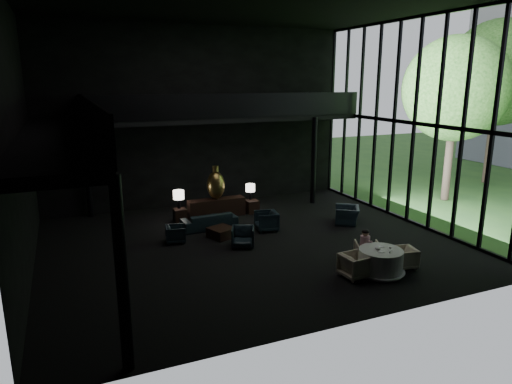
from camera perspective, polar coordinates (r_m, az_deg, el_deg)
name	(u,v)px	position (r m, az deg, el deg)	size (l,w,h in m)	color
floor	(251,244)	(16.28, -0.66, -6.46)	(14.00, 12.00, 0.02)	black
ceiling	(250,3)	(15.44, -0.75, 22.59)	(14.00, 12.00, 0.02)	black
wall_back	(200,117)	(21.01, -7.00, 9.25)	(14.00, 0.04, 8.00)	black
wall_front	(355,159)	(10.11, 12.33, 4.10)	(14.00, 0.04, 8.00)	black
wall_left	(16,142)	(14.28, -27.82, 5.60)	(0.04, 12.00, 8.00)	black
curtain_wall	(414,123)	(19.09, 19.19, 8.14)	(0.20, 12.00, 8.00)	black
mezzanine_left	(55,140)	(14.23, -23.81, 6.00)	(2.00, 12.00, 0.25)	black
mezzanine_back	(228,118)	(20.36, -3.47, 9.18)	(12.00, 2.00, 0.25)	black
railing_left	(91,117)	(14.19, -19.98, 8.77)	(0.06, 12.00, 1.00)	black
railing_back	(236,106)	(19.39, -2.49, 10.74)	(12.00, 0.06, 1.00)	black
column_sw	(122,277)	(9.23, -16.42, -10.12)	(0.24, 0.24, 4.00)	black
column_nw	(87,170)	(20.18, -20.36, 2.56)	(0.24, 0.24, 4.00)	black
column_ne	(314,161)	(21.31, 7.22, 3.89)	(0.24, 0.24, 4.00)	black
tree_near	(456,89)	(23.28, 23.69, 11.70)	(4.80, 4.80, 7.65)	#382D23
tree_far	(498,73)	(28.34, 28.04, 12.98)	(5.60, 5.60, 8.80)	#382D23
console	(216,208)	(19.38, -4.96, -1.96)	(2.43, 0.55, 0.77)	black
bronze_urn	(216,185)	(19.15, -5.05, 0.89)	(0.75, 0.75, 1.40)	olive
side_table_left	(180,215)	(18.89, -9.47, -2.88)	(0.49, 0.49, 0.54)	black
table_lamp_left	(179,196)	(18.79, -9.65, -0.43)	(0.45, 0.45, 0.75)	black
side_table_right	(252,207)	(19.85, -0.48, -1.84)	(0.51, 0.51, 0.56)	black
table_lamp_right	(250,188)	(19.85, -0.72, 0.45)	(0.41, 0.41, 0.68)	black
sofa	(209,218)	(17.85, -5.89, -3.22)	(2.22, 0.65, 0.87)	black
lounge_armchair_west	(176,234)	(16.56, -10.01, -5.22)	(0.59, 0.55, 0.61)	#132532
lounge_armchair_east	(266,219)	(17.54, 1.31, -3.44)	(0.86, 0.80, 0.88)	black
lounge_armchair_south	(243,236)	(15.87, -1.65, -5.49)	(0.78, 0.73, 0.80)	black
window_armchair	(347,212)	(18.74, 11.33, -2.51)	(1.05, 0.68, 0.92)	black
coffee_table	(222,232)	(16.90, -4.33, -5.07)	(0.83, 0.83, 0.37)	black
dining_table	(380,263)	(14.29, 15.27, -8.56)	(1.48, 1.48, 0.75)	white
dining_chair_north	(367,252)	(14.98, 13.73, -7.25)	(0.71, 0.66, 0.73)	#C2B397
dining_chair_east	(403,258)	(14.89, 17.95, -7.80)	(0.65, 0.61, 0.67)	beige
dining_chair_west	(355,264)	(13.83, 12.29, -8.81)	(0.78, 0.73, 0.80)	#B19F8C
child	(365,239)	(14.82, 13.49, -5.78)	(0.31, 0.31, 0.65)	pink
plate_a	(381,251)	(13.99, 15.38, -7.17)	(0.21, 0.21, 0.01)	white
plate_b	(381,246)	(14.40, 15.36, -6.56)	(0.21, 0.21, 0.01)	white
saucer	(390,250)	(14.18, 16.41, -6.95)	(0.14, 0.14, 0.01)	white
coffee_cup	(390,247)	(14.29, 16.45, -6.64)	(0.07, 0.07, 0.06)	white
cereal_bowl	(378,248)	(14.09, 14.97, -6.84)	(0.17, 0.17, 0.08)	white
cream_pot	(390,252)	(13.94, 16.41, -7.21)	(0.05, 0.05, 0.06)	#99999E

